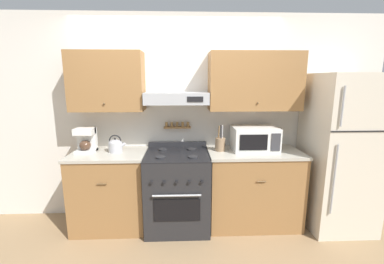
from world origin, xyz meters
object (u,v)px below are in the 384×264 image
refrigerator (339,152)px  tea_kettle (116,145)px  microwave (254,139)px  coffee_maker (86,140)px  utensil_crock (220,144)px  stove_range (177,190)px

refrigerator → tea_kettle: size_ratio=8.94×
tea_kettle → microwave: (1.66, 0.02, 0.06)m
coffee_maker → utensil_crock: 1.59m
coffee_maker → microwave: bearing=-0.1°
refrigerator → tea_kettle: (-2.64, 0.10, 0.09)m
stove_range → tea_kettle: 0.91m
stove_range → refrigerator: bearing=-1.0°
tea_kettle → stove_range: bearing=-5.4°
tea_kettle → microwave: 1.66m
refrigerator → coffee_maker: refrigerator is taller
refrigerator → utensil_crock: refrigerator is taller
utensil_crock → stove_range: bearing=-172.4°
tea_kettle → utensil_crock: 1.24m
refrigerator → microwave: (-0.99, 0.12, 0.15)m
stove_range → coffee_maker: coffee_maker is taller
microwave → coffee_maker: bearing=179.9°
refrigerator → microwave: size_ratio=3.48×
refrigerator → coffee_maker: 3.00m
refrigerator → microwave: bearing=173.0°
utensil_crock → refrigerator: bearing=-4.2°
refrigerator → tea_kettle: 2.65m
stove_range → utensil_crock: bearing=7.6°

